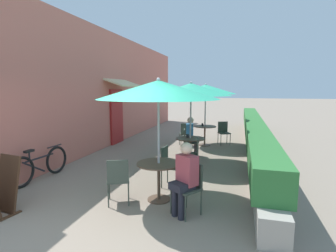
% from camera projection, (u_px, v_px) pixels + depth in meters
% --- Properties ---
extents(ground_plane, '(120.00, 120.00, 0.00)m').
position_uv_depth(ground_plane, '(72.00, 238.00, 3.75)').
color(ground_plane, gray).
extents(cafe_facade_wall, '(0.98, 13.88, 4.20)m').
position_uv_depth(cafe_facade_wall, '(119.00, 90.00, 10.62)').
color(cafe_facade_wall, '#C66B5B').
rests_on(cafe_facade_wall, ground_plane).
extents(planter_hedge, '(0.60, 12.88, 1.01)m').
position_uv_depth(planter_hedge, '(254.00, 133.00, 9.47)').
color(planter_hedge, gray).
rests_on(planter_hedge, ground_plane).
extents(patio_table_near, '(0.83, 0.83, 0.73)m').
position_uv_depth(patio_table_near, '(159.00, 172.00, 4.96)').
color(patio_table_near, brown).
rests_on(patio_table_near, ground_plane).
extents(patio_umbrella_near, '(2.24, 2.24, 2.32)m').
position_uv_depth(patio_umbrella_near, '(158.00, 90.00, 4.74)').
color(patio_umbrella_near, '#B7B7BC').
rests_on(patio_umbrella_near, ground_plane).
extents(cafe_chair_near_left, '(0.53, 0.53, 0.87)m').
position_uv_depth(cafe_chair_near_left, '(118.00, 177.00, 4.77)').
color(cafe_chair_near_left, '#384238').
rests_on(cafe_chair_near_left, ground_plane).
extents(cafe_chair_near_right, '(0.56, 0.56, 0.87)m').
position_uv_depth(cafe_chair_near_right, '(189.00, 184.00, 4.43)').
color(cafe_chair_near_right, '#384238').
rests_on(cafe_chair_near_right, ground_plane).
extents(seated_patron_near_right, '(0.49, 0.51, 1.25)m').
position_uv_depth(seated_patron_near_right, '(185.00, 176.00, 4.34)').
color(seated_patron_near_right, '#23232D').
rests_on(seated_patron_near_right, ground_plane).
extents(cafe_chair_near_back, '(0.43, 0.43, 0.87)m').
position_uv_depth(cafe_chair_near_back, '(169.00, 163.00, 5.69)').
color(cafe_chair_near_back, '#384238').
rests_on(cafe_chair_near_back, ground_plane).
extents(patio_table_mid, '(0.83, 0.83, 0.73)m').
position_uv_depth(patio_table_mid, '(190.00, 144.00, 7.46)').
color(patio_table_mid, brown).
rests_on(patio_table_mid, ground_plane).
extents(patio_umbrella_mid, '(2.24, 2.24, 2.32)m').
position_uv_depth(patio_umbrella_mid, '(191.00, 89.00, 7.24)').
color(patio_umbrella_mid, '#B7B7BC').
rests_on(patio_umbrella_mid, ground_plane).
extents(cafe_chair_mid_left, '(0.47, 0.47, 0.87)m').
position_uv_depth(cafe_chair_mid_left, '(188.00, 140.00, 8.22)').
color(cafe_chair_mid_left, '#384238').
rests_on(cafe_chair_mid_left, ground_plane).
extents(seated_patron_mid_left, '(0.45, 0.39, 1.25)m').
position_uv_depth(seated_patron_mid_left, '(191.00, 135.00, 8.18)').
color(seated_patron_mid_left, '#23232D').
rests_on(seated_patron_mid_left, ground_plane).
extents(cafe_chair_mid_right, '(0.47, 0.47, 0.87)m').
position_uv_depth(cafe_chair_mid_right, '(193.00, 152.00, 6.71)').
color(cafe_chair_mid_right, '#384238').
rests_on(cafe_chair_mid_right, ground_plane).
extents(coffee_cup_mid, '(0.07, 0.07, 0.09)m').
position_uv_depth(coffee_cup_mid, '(188.00, 136.00, 7.53)').
color(coffee_cup_mid, '#232328').
rests_on(coffee_cup_mid, patio_table_mid).
extents(patio_table_far, '(0.83, 0.83, 0.73)m').
position_uv_depth(patio_table_far, '(205.00, 131.00, 9.85)').
color(patio_table_far, brown).
rests_on(patio_table_far, ground_plane).
extents(patio_umbrella_far, '(2.24, 2.24, 2.32)m').
position_uv_depth(patio_umbrella_far, '(206.00, 89.00, 9.64)').
color(patio_umbrella_far, '#B7B7BC').
rests_on(patio_umbrella_far, ground_plane).
extents(cafe_chair_far_left, '(0.52, 0.52, 0.87)m').
position_uv_depth(cafe_chair_far_left, '(185.00, 132.00, 9.70)').
color(cafe_chair_far_left, '#384238').
rests_on(cafe_chair_far_left, ground_plane).
extents(cafe_chair_far_right, '(0.52, 0.52, 0.87)m').
position_uv_depth(cafe_chair_far_right, '(224.00, 131.00, 10.02)').
color(cafe_chair_far_right, '#384238').
rests_on(cafe_chair_far_right, ground_plane).
extents(coffee_cup_far, '(0.07, 0.07, 0.09)m').
position_uv_depth(coffee_cup_far, '(202.00, 124.00, 9.95)').
color(coffee_cup_far, '#232328').
rests_on(coffee_cup_far, patio_table_far).
extents(bicycle_leaning, '(0.15, 1.74, 0.78)m').
position_uv_depth(bicycle_leaning, '(40.00, 165.00, 6.10)').
color(bicycle_leaning, black).
rests_on(bicycle_leaning, ground_plane).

